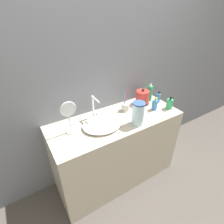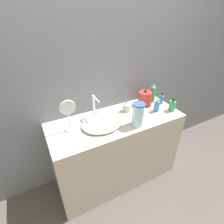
% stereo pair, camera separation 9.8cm
% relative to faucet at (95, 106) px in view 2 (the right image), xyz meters
% --- Properties ---
extents(ground_plane, '(12.00, 12.00, 0.00)m').
position_rel_faucet_xyz_m(ground_plane, '(0.17, -0.40, -0.95)').
color(ground_plane, '#47423D').
extents(wall_back, '(6.00, 0.04, 2.60)m').
position_rel_faucet_xyz_m(wall_back, '(0.17, 0.15, 0.35)').
color(wall_back, slate).
rests_on(wall_back, ground_plane).
extents(vanity_counter, '(1.33, 0.53, 0.82)m').
position_rel_faucet_xyz_m(vanity_counter, '(0.17, -0.14, -0.54)').
color(vanity_counter, '#B7AD99').
rests_on(vanity_counter, ground_plane).
extents(sink_basin, '(0.38, 0.31, 0.05)m').
position_rel_faucet_xyz_m(sink_basin, '(-0.00, -0.16, -0.11)').
color(sink_basin, white).
rests_on(sink_basin, vanity_counter).
extents(faucet, '(0.06, 0.15, 0.23)m').
position_rel_faucet_xyz_m(faucet, '(0.00, 0.00, 0.00)').
color(faucet, silver).
rests_on(faucet, vanity_counter).
extents(electric_kettle, '(0.16, 0.16, 0.18)m').
position_rel_faucet_xyz_m(electric_kettle, '(0.59, -0.02, -0.06)').
color(electric_kettle, black).
rests_on(electric_kettle, vanity_counter).
extents(toothbrush_cup, '(0.08, 0.08, 0.22)m').
position_rel_faucet_xyz_m(toothbrush_cup, '(0.34, -0.04, -0.09)').
color(toothbrush_cup, '#B7B2A8').
rests_on(toothbrush_cup, vanity_counter).
extents(lotion_bottle, '(0.07, 0.07, 0.14)m').
position_rel_faucet_xyz_m(lotion_bottle, '(0.76, -0.26, -0.08)').
color(lotion_bottle, '#2D9956').
rests_on(lotion_bottle, vanity_counter).
extents(shampoo_bottle, '(0.06, 0.06, 0.14)m').
position_rel_faucet_xyz_m(shampoo_bottle, '(0.61, -0.19, -0.08)').
color(shampoo_bottle, '#3370B7').
rests_on(shampoo_bottle, vanity_counter).
extents(mouthwash_bottle, '(0.05, 0.05, 0.13)m').
position_rel_faucet_xyz_m(mouthwash_bottle, '(0.77, -0.08, -0.08)').
color(mouthwash_bottle, '#3370B7').
rests_on(mouthwash_bottle, vanity_counter).
extents(hand_cream_bottle, '(0.05, 0.05, 0.22)m').
position_rel_faucet_xyz_m(hand_cream_bottle, '(0.71, -0.00, -0.04)').
color(hand_cream_bottle, '#2D9956').
rests_on(hand_cream_bottle, vanity_counter).
extents(vanity_mirror, '(0.14, 0.09, 0.30)m').
position_rel_faucet_xyz_m(vanity_mirror, '(-0.28, -0.09, 0.04)').
color(vanity_mirror, silver).
rests_on(vanity_mirror, vanity_counter).
extents(water_pitcher, '(0.12, 0.12, 0.22)m').
position_rel_faucet_xyz_m(water_pitcher, '(0.29, -0.30, -0.02)').
color(water_pitcher, '#B2DBEA').
rests_on(water_pitcher, vanity_counter).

